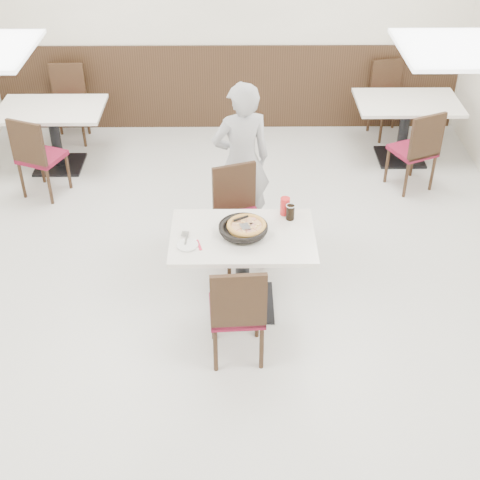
{
  "coord_description": "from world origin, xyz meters",
  "views": [
    {
      "loc": [
        0.09,
        -4.71,
        3.9
      ],
      "look_at": [
        0.13,
        -0.3,
        0.8
      ],
      "focal_mm": 50.0,
      "sensor_mm": 36.0,
      "label": 1
    }
  ],
  "objects_px": {
    "main_table": "(243,271)",
    "bg_chair_left_near": "(41,155)",
    "bg_table_left": "(56,138)",
    "cola_glass": "(290,213)",
    "bg_table_right": "(404,130)",
    "bg_chair_right_far": "(390,101)",
    "chair_far": "(241,219)",
    "chair_near": "(237,308)",
    "diner_person": "(241,161)",
    "side_plate": "(187,245)",
    "red_cup": "(285,206)",
    "bg_chair_left_far": "(68,106)",
    "bg_chair_right_near": "(413,149)",
    "pizza_pan": "(243,230)",
    "pizza": "(247,227)"
  },
  "relations": [
    {
      "from": "pizza_pan",
      "to": "side_plate",
      "type": "xyz_separation_m",
      "value": [
        -0.45,
        -0.16,
        -0.03
      ]
    },
    {
      "from": "side_plate",
      "to": "bg_chair_left_far",
      "type": "bearing_deg",
      "value": 116.41
    },
    {
      "from": "bg_chair_right_near",
      "to": "pizza_pan",
      "type": "bearing_deg",
      "value": -157.32
    },
    {
      "from": "bg_table_right",
      "to": "bg_chair_right_near",
      "type": "distance_m",
      "value": 0.67
    },
    {
      "from": "diner_person",
      "to": "bg_chair_left_far",
      "type": "distance_m",
      "value": 3.0
    },
    {
      "from": "diner_person",
      "to": "bg_chair_right_near",
      "type": "height_order",
      "value": "diner_person"
    },
    {
      "from": "diner_person",
      "to": "bg_chair_right_far",
      "type": "relative_size",
      "value": 1.69
    },
    {
      "from": "bg_chair_left_near",
      "to": "bg_chair_right_far",
      "type": "relative_size",
      "value": 1.0
    },
    {
      "from": "chair_near",
      "to": "bg_chair_left_far",
      "type": "height_order",
      "value": "same"
    },
    {
      "from": "side_plate",
      "to": "bg_chair_left_near",
      "type": "relative_size",
      "value": 0.18
    },
    {
      "from": "red_cup",
      "to": "bg_chair_right_near",
      "type": "relative_size",
      "value": 0.17
    },
    {
      "from": "bg_table_left",
      "to": "bg_chair_left_near",
      "type": "height_order",
      "value": "bg_chair_left_near"
    },
    {
      "from": "bg_chair_right_far",
      "to": "pizza_pan",
      "type": "bearing_deg",
      "value": 45.28
    },
    {
      "from": "side_plate",
      "to": "red_cup",
      "type": "bearing_deg",
      "value": 30.01
    },
    {
      "from": "red_cup",
      "to": "bg_table_right",
      "type": "distance_m",
      "value": 2.93
    },
    {
      "from": "chair_far",
      "to": "bg_table_left",
      "type": "distance_m",
      "value": 2.89
    },
    {
      "from": "side_plate",
      "to": "bg_chair_right_far",
      "type": "distance_m",
      "value": 4.25
    },
    {
      "from": "chair_near",
      "to": "diner_person",
      "type": "height_order",
      "value": "diner_person"
    },
    {
      "from": "cola_glass",
      "to": "diner_person",
      "type": "distance_m",
      "value": 1.02
    },
    {
      "from": "chair_near",
      "to": "bg_chair_right_near",
      "type": "relative_size",
      "value": 1.0
    },
    {
      "from": "bg_table_right",
      "to": "bg_chair_right_far",
      "type": "distance_m",
      "value": 0.65
    },
    {
      "from": "bg_table_left",
      "to": "main_table",
      "type": "bearing_deg",
      "value": -49.86
    },
    {
      "from": "chair_near",
      "to": "bg_chair_right_near",
      "type": "bearing_deg",
      "value": 49.83
    },
    {
      "from": "chair_near",
      "to": "bg_chair_left_near",
      "type": "relative_size",
      "value": 1.0
    },
    {
      "from": "main_table",
      "to": "bg_table_left",
      "type": "xyz_separation_m",
      "value": [
        -2.17,
        2.57,
        0.0
      ]
    },
    {
      "from": "chair_far",
      "to": "bg_table_right",
      "type": "xyz_separation_m",
      "value": [
        1.97,
        2.07,
        -0.1
      ]
    },
    {
      "from": "main_table",
      "to": "bg_chair_left_near",
      "type": "distance_m",
      "value": 2.92
    },
    {
      "from": "cola_glass",
      "to": "bg_table_right",
      "type": "height_order",
      "value": "cola_glass"
    },
    {
      "from": "chair_far",
      "to": "bg_table_left",
      "type": "relative_size",
      "value": 0.79
    },
    {
      "from": "bg_chair_left_far",
      "to": "chair_far",
      "type": "bearing_deg",
      "value": 127.37
    },
    {
      "from": "pizza",
      "to": "bg_table_left",
      "type": "height_order",
      "value": "pizza"
    },
    {
      "from": "cola_glass",
      "to": "bg_chair_right_near",
      "type": "bearing_deg",
      "value": 50.55
    },
    {
      "from": "bg_chair_left_far",
      "to": "bg_chair_right_near",
      "type": "relative_size",
      "value": 1.0
    },
    {
      "from": "bg_chair_right_near",
      "to": "bg_chair_right_far",
      "type": "xyz_separation_m",
      "value": [
        0.0,
        1.31,
        0.0
      ]
    },
    {
      "from": "cola_glass",
      "to": "bg_chair_right_near",
      "type": "height_order",
      "value": "bg_chair_right_near"
    },
    {
      "from": "chair_near",
      "to": "side_plate",
      "type": "height_order",
      "value": "chair_near"
    },
    {
      "from": "chair_far",
      "to": "bg_table_right",
      "type": "distance_m",
      "value": 2.86
    },
    {
      "from": "diner_person",
      "to": "bg_chair_left_near",
      "type": "xyz_separation_m",
      "value": [
        -2.17,
        0.77,
        -0.33
      ]
    },
    {
      "from": "pizza_pan",
      "to": "bg_table_left",
      "type": "xyz_separation_m",
      "value": [
        -2.17,
        2.56,
        -0.42
      ]
    },
    {
      "from": "chair_near",
      "to": "side_plate",
      "type": "bearing_deg",
      "value": 127.48
    },
    {
      "from": "bg_chair_left_near",
      "to": "chair_near",
      "type": "bearing_deg",
      "value": -27.95
    },
    {
      "from": "side_plate",
      "to": "bg_chair_right_near",
      "type": "distance_m",
      "value": 3.25
    },
    {
      "from": "bg_table_left",
      "to": "cola_glass",
      "type": "bearing_deg",
      "value": -42.13
    },
    {
      "from": "pizza",
      "to": "side_plate",
      "type": "relative_size",
      "value": 1.77
    },
    {
      "from": "pizza_pan",
      "to": "bg_table_right",
      "type": "height_order",
      "value": "pizza_pan"
    },
    {
      "from": "diner_person",
      "to": "bg_chair_left_far",
      "type": "height_order",
      "value": "diner_person"
    },
    {
      "from": "chair_far",
      "to": "bg_chair_right_far",
      "type": "distance_m",
      "value": 3.32
    },
    {
      "from": "cola_glass",
      "to": "bg_chair_left_near",
      "type": "bearing_deg",
      "value": 146.46
    },
    {
      "from": "pizza",
      "to": "bg_table_left",
      "type": "xyz_separation_m",
      "value": [
        -2.2,
        2.54,
        -0.44
      ]
    },
    {
      "from": "bg_chair_left_far",
      "to": "chair_near",
      "type": "bearing_deg",
      "value": 116.4
    }
  ]
}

